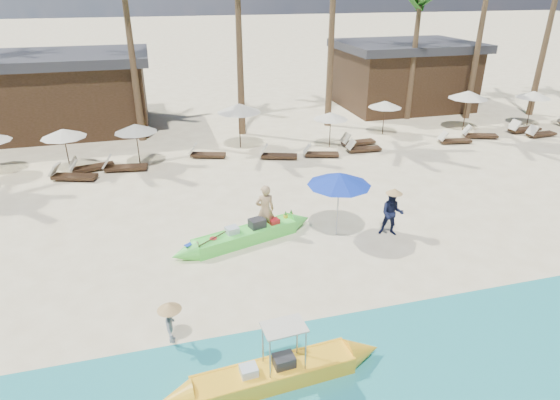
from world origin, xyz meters
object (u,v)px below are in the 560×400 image
object	(u,v)px
yellow_canoe	(274,374)
blue_umbrella	(339,179)
tourist	(265,210)
green_canoe	(245,235)

from	to	relation	value
yellow_canoe	blue_umbrella	bearing A→B (deg)	53.15
tourist	yellow_canoe	bearing A→B (deg)	76.97
green_canoe	tourist	size ratio (longest dim) A/B	3.09
green_canoe	yellow_canoe	bearing A→B (deg)	-112.00
yellow_canoe	tourist	distance (m)	6.64
green_canoe	tourist	bearing A→B (deg)	9.18
tourist	blue_umbrella	distance (m)	2.68
yellow_canoe	tourist	world-z (taller)	tourist
green_canoe	yellow_canoe	distance (m)	6.12
green_canoe	yellow_canoe	size ratio (longest dim) A/B	0.99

